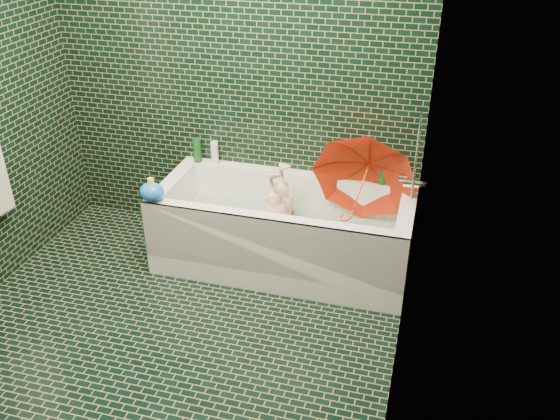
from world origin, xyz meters
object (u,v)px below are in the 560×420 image
(child, at_px, (281,225))
(rubber_duck, at_px, (382,176))
(bath_toy, at_px, (152,191))
(bathtub, at_px, (283,238))
(umbrella, at_px, (360,189))

(child, height_order, rubber_duck, rubber_duck)
(bath_toy, bearing_deg, bathtub, 2.14)
(child, height_order, umbrella, umbrella)
(bathtub, xyz_separation_m, child, (-0.01, -0.00, 0.10))
(child, relative_size, rubber_duck, 6.63)
(child, distance_m, rubber_duck, 0.76)
(bathtub, relative_size, umbrella, 2.57)
(umbrella, bearing_deg, bathtub, -163.96)
(bathtub, xyz_separation_m, rubber_duck, (0.60, 0.36, 0.38))
(rubber_duck, bearing_deg, bath_toy, -138.74)
(bathtub, bearing_deg, bath_toy, -158.06)
(rubber_duck, xyz_separation_m, bath_toy, (-1.38, -0.67, 0.02))
(umbrella, height_order, bath_toy, umbrella)
(child, relative_size, umbrella, 1.26)
(child, bearing_deg, rubber_duck, 135.86)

